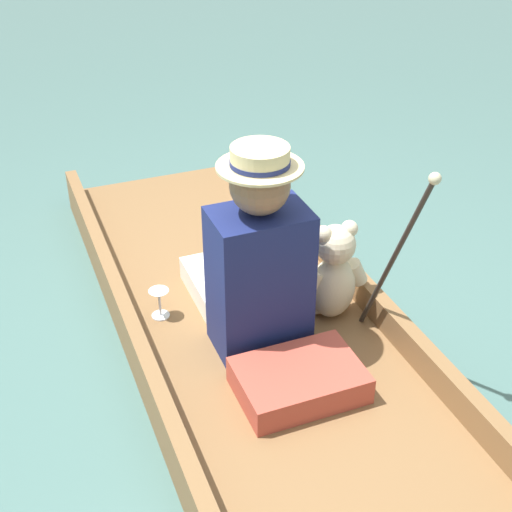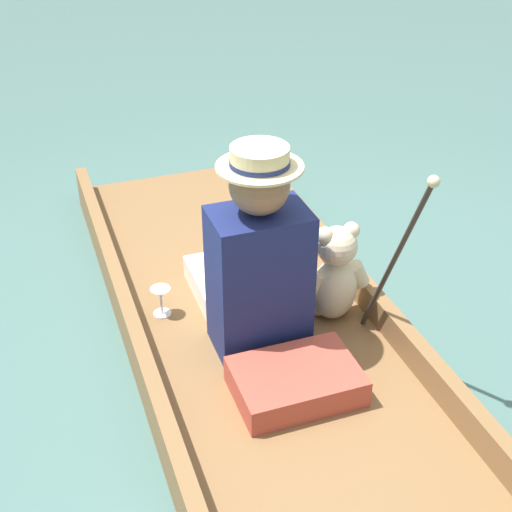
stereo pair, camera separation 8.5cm
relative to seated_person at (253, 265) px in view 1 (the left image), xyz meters
name	(u,v)px [view 1 (the left image)]	position (x,y,z in m)	size (l,w,h in m)	color
ground_plane	(251,339)	(0.02, 0.08, -0.45)	(16.00, 16.00, 0.00)	#476B66
punt_boat	(251,327)	(0.02, 0.08, -0.38)	(1.08, 3.05, 0.23)	brown
seat_cushion	(299,380)	(0.03, -0.40, -0.28)	(0.47, 0.33, 0.11)	#B24738
seated_person	(253,265)	(0.00, 0.00, 0.00)	(0.38, 0.74, 0.87)	white
teddy_bear	(333,273)	(0.36, -0.01, -0.13)	(0.32, 0.19, 0.46)	beige
wine_glass	(159,297)	(-0.34, 0.25, -0.24)	(0.09, 0.09, 0.14)	silver
walking_cane	(400,246)	(0.46, -0.31, 0.16)	(0.04, 0.39, 0.87)	#2D2823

